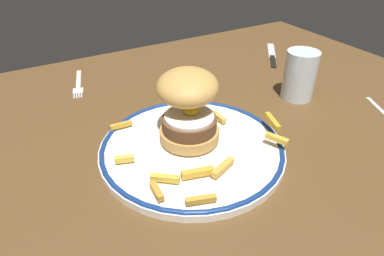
# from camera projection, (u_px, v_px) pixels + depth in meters

# --- Properties ---
(ground_plane) EXTENTS (1.32, 1.01, 0.04)m
(ground_plane) POSITION_uv_depth(u_px,v_px,m) (187.00, 167.00, 0.54)
(ground_plane) COLOR brown
(dinner_plate) EXTENTS (0.30, 0.30, 0.02)m
(dinner_plate) POSITION_uv_depth(u_px,v_px,m) (192.00, 147.00, 0.54)
(dinner_plate) COLOR white
(dinner_plate) RESTS_ON ground_plane
(burger) EXTENTS (0.14, 0.14, 0.11)m
(burger) POSITION_uv_depth(u_px,v_px,m) (188.00, 105.00, 0.52)
(burger) COLOR #BF8E48
(burger) RESTS_ON dinner_plate
(fries_pile) EXTENTS (0.27, 0.25, 0.02)m
(fries_pile) POSITION_uv_depth(u_px,v_px,m) (201.00, 149.00, 0.51)
(fries_pile) COLOR gold
(fries_pile) RESTS_ON dinner_plate
(water_glass) EXTENTS (0.06, 0.06, 0.10)m
(water_glass) POSITION_uv_depth(u_px,v_px,m) (299.00, 79.00, 0.67)
(water_glass) COLOR silver
(water_glass) RESTS_ON ground_plane
(fork) EXTENTS (0.05, 0.14, 0.00)m
(fork) POSITION_uv_depth(u_px,v_px,m) (78.00, 84.00, 0.75)
(fork) COLOR silver
(fork) RESTS_ON ground_plane
(knife) EXTENTS (0.12, 0.15, 0.01)m
(knife) POSITION_uv_depth(u_px,v_px,m) (272.00, 56.00, 0.88)
(knife) COLOR black
(knife) RESTS_ON ground_plane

